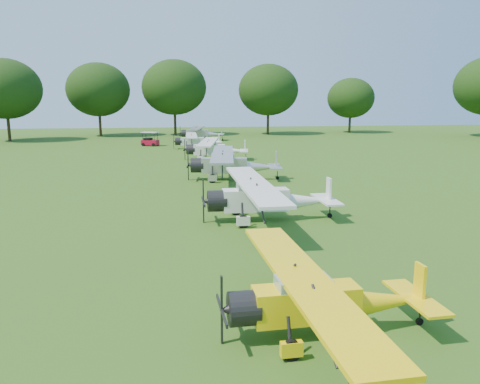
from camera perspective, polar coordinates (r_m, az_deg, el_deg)
The scene contains 9 objects.
ground at distance 27.10m, azimuth -1.25°, elevation -1.80°, with size 160.00×160.00×0.00m, color #244812.
tree_belt at distance 27.33m, azimuth 6.34°, elevation 15.19°, with size 137.36×130.27×14.52m.
aircraft_2 at distance 12.65m, azimuth 9.95°, elevation -12.45°, with size 5.79×9.20×1.82m.
aircraft_3 at distance 23.84m, azimuth 3.15°, elevation -0.48°, with size 6.96×11.05×2.19m.
aircraft_4 at distance 35.98m, azimuth -1.08°, elevation 3.59°, with size 7.31×11.60×2.28m.
aircraft_5 at distance 48.35m, azimuth -3.18°, elevation 5.39°, with size 6.70×10.61×2.08m.
aircraft_6 at distance 59.36m, azimuth -5.40°, elevation 6.34°, with size 6.10×9.70×1.91m.
aircraft_7 at distance 71.57m, azimuth -4.84°, elevation 7.27°, with size 6.82×10.79×2.12m.
golf_cart at distance 64.06m, azimuth -10.94°, elevation 6.10°, with size 2.47×2.00×1.84m.
Camera 1 is at (-3.43, -26.18, 6.10)m, focal length 35.00 mm.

